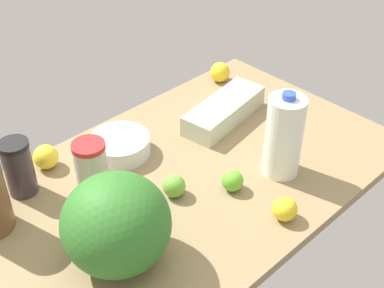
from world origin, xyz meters
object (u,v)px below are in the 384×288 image
lemon_beside_bowl (46,157)px  lemon_by_jug (220,72)px  mixing_bowl (120,145)px  lime_far_back (233,181)px  lemon_loose (285,209)px  milk_jug (284,136)px  shaker_bottle (19,168)px  watermelon (116,224)px  egg_carton (224,111)px  tumbler_cup (92,170)px  lime_near_front (174,186)px

lemon_beside_bowl → lemon_by_jug: (71.63, -0.56, -0.04)cm
mixing_bowl → lemon_beside_bowl: (-19.20, 9.56, 0.79)cm
lime_far_back → lemon_loose: (1.26, -16.85, 0.22)cm
milk_jug → lemon_by_jug: bearing=62.3°
milk_jug → lemon_beside_bowl: 67.47cm
shaker_bottle → milk_jug: 71.65cm
shaker_bottle → lime_far_back: size_ratio=2.72×
milk_jug → shaker_bottle: bearing=143.0°
lemon_by_jug → lime_far_back: (-40.47, -43.15, -0.53)cm
watermelon → lemon_beside_bowl: watermelon is taller
egg_carton → lemon_beside_bowl: lemon_beside_bowl is taller
watermelon → milk_jug: milk_jug is taller
lemon_by_jug → watermelon: bearing=-151.9°
milk_jug → egg_carton: 31.29cm
lemon_beside_bowl → lemon_loose: lemon_beside_bowl is taller
lemon_beside_bowl → lemon_loose: 68.70cm
lemon_loose → milk_jug: bearing=41.5°
shaker_bottle → mixing_bowl: size_ratio=0.92×
tumbler_cup → milk_jug: bearing=-33.1°
watermelon → lemon_beside_bowl: size_ratio=3.51×
lemon_loose → lemon_beside_bowl: bearing=118.2°
lime_near_front → lemon_loose: bearing=-61.5°
lemon_by_jug → mixing_bowl: bearing=-170.3°
shaker_bottle → lime_far_back: bearing=-43.3°
shaker_bottle → lime_near_front: bearing=-46.2°
tumbler_cup → lemon_beside_bowl: 19.96cm
egg_carton → lime_far_back: egg_carton is taller
tumbler_cup → lemon_by_jug: size_ratio=2.39×
lemon_beside_bowl → lime_far_back: 53.69cm
shaker_bottle → lemon_by_jug: bearing=2.9°
shaker_bottle → milk_jug: bearing=-37.0°
milk_jug → egg_carton: bearing=75.5°
lime_near_front → lemon_loose: lemon_loose is taller
tumbler_cup → lime_far_back: size_ratio=2.81×
mixing_bowl → lemon_by_jug: lemon_by_jug is taller
mixing_bowl → lime_far_back: size_ratio=2.97×
shaker_bottle → lemon_by_jug: 82.12cm
lime_near_front → lime_far_back: (12.96, -9.34, -0.12)cm
milk_jug → lemon_beside_bowl: milk_jug is taller
shaker_bottle → egg_carton: 66.33cm
milk_jug → tumbler_cup: (-43.90, 28.66, -3.68)cm
lemon_by_jug → milk_jug: bearing=-117.7°
lime_near_front → tumbler_cup: bearing=135.0°
watermelon → tumbler_cup: (9.37, 23.17, -3.32)cm
mixing_bowl → lime_near_front: lime_near_front is taller
watermelon → lemon_by_jug: (78.04, 41.72, -8.27)cm
watermelon → egg_carton: (60.80, 23.58, -8.41)cm
tumbler_cup → lime_far_back: bearing=-41.1°
tumbler_cup → lime_far_back: 37.82cm
shaker_bottle → lemon_loose: size_ratio=2.54×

